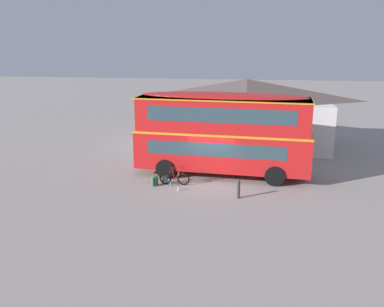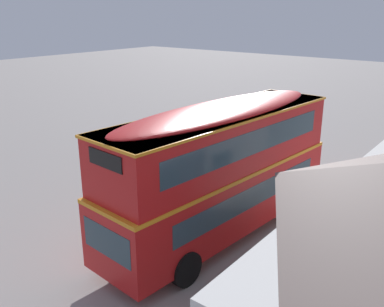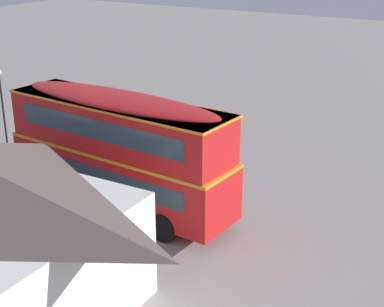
{
  "view_description": "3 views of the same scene",
  "coord_description": "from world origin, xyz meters",
  "px_view_note": "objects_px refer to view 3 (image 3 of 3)",
  "views": [
    {
      "loc": [
        1.99,
        -21.85,
        7.69
      ],
      "look_at": [
        -0.99,
        -0.52,
        1.71
      ],
      "focal_mm": 38.87,
      "sensor_mm": 36.0,
      "label": 1
    },
    {
      "loc": [
        11.94,
        8.97,
        7.74
      ],
      "look_at": [
        -0.47,
        -0.96,
        2.38
      ],
      "focal_mm": 39.87,
      "sensor_mm": 36.0,
      "label": 2
    },
    {
      "loc": [
        -12.69,
        17.77,
        10.5
      ],
      "look_at": [
        -1.74,
        -0.66,
        2.24
      ],
      "focal_mm": 53.15,
      "sensor_mm": 36.0,
      "label": 3
    }
  ],
  "objects_px": {
    "street_lamp": "(2,99)",
    "kerb_bollard": "(149,164)",
    "double_decker_bus": "(119,148)",
    "touring_bicycle": "(199,195)",
    "water_bottle_clear_plastic": "(201,191)",
    "water_bottle_blue_sports": "(204,199)",
    "backpack_on_ground": "(223,199)"
  },
  "relations": [
    {
      "from": "street_lamp",
      "to": "kerb_bollard",
      "type": "xyz_separation_m",
      "value": [
        -8.69,
        -0.72,
        -2.08
      ]
    },
    {
      "from": "double_decker_bus",
      "to": "touring_bicycle",
      "type": "relative_size",
      "value": 5.94
    },
    {
      "from": "water_bottle_clear_plastic",
      "to": "double_decker_bus",
      "type": "bearing_deg",
      "value": 54.24
    },
    {
      "from": "double_decker_bus",
      "to": "water_bottle_clear_plastic",
      "type": "relative_size",
      "value": 40.38
    },
    {
      "from": "double_decker_bus",
      "to": "street_lamp",
      "type": "xyz_separation_m",
      "value": [
        9.76,
        -2.79,
        -0.06
      ]
    },
    {
      "from": "water_bottle_blue_sports",
      "to": "kerb_bollard",
      "type": "xyz_separation_m",
      "value": [
        3.68,
        -1.3,
        0.37
      ]
    },
    {
      "from": "backpack_on_ground",
      "to": "street_lamp",
      "type": "xyz_separation_m",
      "value": [
        13.23,
        -0.5,
        2.29
      ]
    },
    {
      "from": "touring_bicycle",
      "to": "street_lamp",
      "type": "height_order",
      "value": "street_lamp"
    },
    {
      "from": "street_lamp",
      "to": "kerb_bollard",
      "type": "height_order",
      "value": "street_lamp"
    },
    {
      "from": "double_decker_bus",
      "to": "water_bottle_blue_sports",
      "type": "height_order",
      "value": "double_decker_bus"
    },
    {
      "from": "double_decker_bus",
      "to": "water_bottle_clear_plastic",
      "type": "bearing_deg",
      "value": -125.76
    },
    {
      "from": "double_decker_bus",
      "to": "backpack_on_ground",
      "type": "xyz_separation_m",
      "value": [
        -3.46,
        -2.3,
        -2.36
      ]
    },
    {
      "from": "water_bottle_clear_plastic",
      "to": "street_lamp",
      "type": "xyz_separation_m",
      "value": [
        11.83,
        0.08,
        2.46
      ]
    },
    {
      "from": "touring_bicycle",
      "to": "street_lamp",
      "type": "relative_size",
      "value": 0.41
    },
    {
      "from": "double_decker_bus",
      "to": "backpack_on_ground",
      "type": "distance_m",
      "value": 4.78
    },
    {
      "from": "street_lamp",
      "to": "kerb_bollard",
      "type": "relative_size",
      "value": 4.24
    },
    {
      "from": "kerb_bollard",
      "to": "touring_bicycle",
      "type": "bearing_deg",
      "value": 156.92
    },
    {
      "from": "kerb_bollard",
      "to": "water_bottle_blue_sports",
      "type": "bearing_deg",
      "value": 160.6
    },
    {
      "from": "touring_bicycle",
      "to": "water_bottle_clear_plastic",
      "type": "height_order",
      "value": "touring_bicycle"
    },
    {
      "from": "water_bottle_clear_plastic",
      "to": "kerb_bollard",
      "type": "relative_size",
      "value": 0.26
    },
    {
      "from": "backpack_on_ground",
      "to": "double_decker_bus",
      "type": "bearing_deg",
      "value": 33.54
    },
    {
      "from": "double_decker_bus",
      "to": "touring_bicycle",
      "type": "height_order",
      "value": "double_decker_bus"
    },
    {
      "from": "touring_bicycle",
      "to": "water_bottle_blue_sports",
      "type": "xyz_separation_m",
      "value": [
        -0.11,
        -0.23,
        -0.25
      ]
    },
    {
      "from": "backpack_on_ground",
      "to": "kerb_bollard",
      "type": "height_order",
      "value": "kerb_bollard"
    },
    {
      "from": "double_decker_bus",
      "to": "water_bottle_clear_plastic",
      "type": "distance_m",
      "value": 4.35
    },
    {
      "from": "water_bottle_clear_plastic",
      "to": "street_lamp",
      "type": "relative_size",
      "value": 0.06
    },
    {
      "from": "kerb_bollard",
      "to": "street_lamp",
      "type": "bearing_deg",
      "value": 4.72
    },
    {
      "from": "backpack_on_ground",
      "to": "touring_bicycle",
      "type": "bearing_deg",
      "value": 17.91
    },
    {
      "from": "double_decker_bus",
      "to": "kerb_bollard",
      "type": "bearing_deg",
      "value": -73.05
    },
    {
      "from": "water_bottle_clear_plastic",
      "to": "water_bottle_blue_sports",
      "type": "bearing_deg",
      "value": 129.29
    },
    {
      "from": "double_decker_bus",
      "to": "street_lamp",
      "type": "bearing_deg",
      "value": -15.96
    },
    {
      "from": "street_lamp",
      "to": "water_bottle_clear_plastic",
      "type": "bearing_deg",
      "value": -179.6
    }
  ]
}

